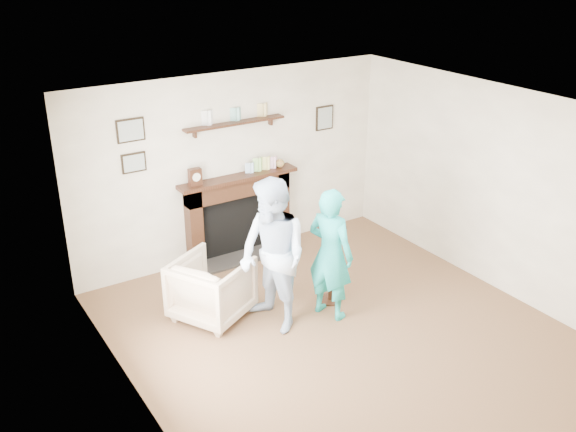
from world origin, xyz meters
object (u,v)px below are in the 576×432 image
(man, at_px, (274,325))
(woman, at_px, (329,313))
(pedestal_table, at_px, (331,250))
(armchair, at_px, (213,316))

(man, xyz_separation_m, woman, (0.66, -0.14, 0.00))
(woman, xyz_separation_m, pedestal_table, (0.19, 0.23, 0.68))
(armchair, relative_size, pedestal_table, 0.72)
(armchair, xyz_separation_m, man, (0.49, -0.54, 0.00))
(man, height_order, woman, man)
(armchair, xyz_separation_m, pedestal_table, (1.34, -0.45, 0.68))
(armchair, relative_size, man, 0.46)
(armchair, xyz_separation_m, woman, (1.16, -0.68, 0.00))
(woman, bearing_deg, man, 57.00)
(man, xyz_separation_m, pedestal_table, (0.85, 0.09, 0.68))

